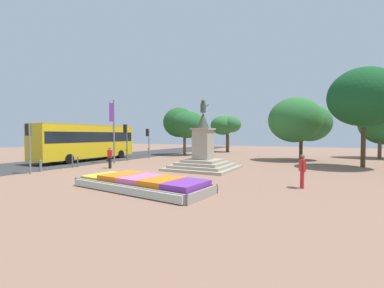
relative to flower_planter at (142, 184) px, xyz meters
name	(u,v)px	position (x,y,z in m)	size (l,w,h in m)	color
ground_plane	(125,175)	(-3.73, 2.94, -0.28)	(94.20, 94.20, 0.00)	#8C6651
street_asphalt_strip	(28,166)	(-14.28, 2.94, -0.28)	(7.89, 82.42, 0.01)	#333335
flower_planter	(142,184)	(0.00, 0.00, 0.00)	(7.23, 3.19, 0.64)	#38281C
statue_monument	(203,157)	(-0.48, 7.91, 0.68)	(4.79, 4.79, 5.25)	#9F9581
traffic_light_near_crossing	(29,139)	(-9.72, 0.44, 2.03)	(0.42, 0.30, 3.35)	slate
traffic_light_mid_block	(126,136)	(-10.00, 10.09, 2.23)	(0.42, 0.31, 3.64)	#4C5156
traffic_light_far_corner	(148,138)	(-9.66, 13.26, 1.98)	(0.42, 0.31, 3.26)	slate
banner_pole	(114,129)	(-9.41, 7.81, 2.82)	(0.15, 0.63, 5.80)	slate
city_bus	(87,140)	(-13.62, 8.45, 1.76)	(2.59, 10.91, 3.58)	gold
pedestrian_with_handbag	(110,156)	(-7.13, 5.04, 0.66)	(0.72, 0.32, 1.68)	black
pedestrian_near_planter	(302,169)	(6.74, 3.86, 0.67)	(0.35, 0.54, 1.65)	red
kerb_bollard_mid_a	(41,165)	(-10.15, 1.46, 0.15)	(0.17, 0.17, 0.83)	slate
kerb_bollard_mid_b	(72,161)	(-9.98, 3.91, 0.24)	(0.12, 0.12, 1.01)	#4C5156
kerb_bollard_north	(78,161)	(-10.06, 4.45, 0.16)	(0.12, 0.12, 0.85)	#4C5156
park_tree_far_left	(365,99)	(10.39, 14.12, 5.08)	(5.20, 5.53, 7.77)	#4C3823
park_tree_behind_statue	(382,122)	(13.24, 25.07, 3.70)	(6.04, 5.02, 6.41)	brown
park_tree_far_right	(184,124)	(-8.38, 19.02, 3.77)	(5.37, 4.83, 6.12)	brown
park_tree_street_side	(299,121)	(5.38, 18.37, 3.72)	(6.02, 5.69, 6.35)	#4C3823
park_tree_mid_canopy	(226,125)	(-5.68, 27.22, 3.79)	(4.59, 3.96, 5.49)	#4C3823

